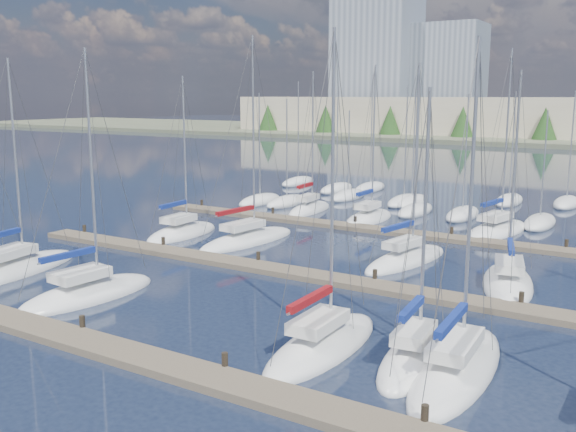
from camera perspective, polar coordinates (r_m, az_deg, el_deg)
The scene contains 18 objects.
ground at distance 78.39m, azimuth 17.98°, elevation 2.45°, with size 400.00×400.00×0.00m, color #1F283E.
dock_near at distance 27.34m, azimuth -13.62°, elevation -11.98°, with size 44.00×1.93×1.10m.
dock_mid at distance 37.87m, azimuth 1.61°, elevation -5.24°, with size 44.00×1.93×1.10m.
dock_far at distance 50.13m, azimuth 9.67°, elevation -1.43°, with size 44.00×1.93×1.10m.
sailboat_h at distance 49.72m, azimuth -9.40°, elevation -1.49°, with size 3.17×7.60×12.70m.
sailboat_b at distance 42.21m, azimuth -23.21°, elevation -4.43°, with size 4.58×10.26×13.43m.
sailboat_e at distance 26.84m, azimuth 11.26°, elevation -12.25°, with size 2.91×7.29×11.60m.
sailboat_d at distance 27.61m, azimuth 3.10°, elevation -11.38°, with size 2.74×8.57×13.94m.
sailboat_c at distance 35.85m, azimuth -17.38°, elevation -6.63°, with size 3.83×8.46×13.66m.
sailboat_p at distance 52.50m, azimuth 18.07°, elevation -1.23°, with size 4.48×9.18×14.77m.
sailboat_f at distance 26.23m, azimuth 14.79°, elevation -12.99°, with size 3.11×9.58×13.41m.
sailboat_i at distance 46.76m, azimuth -3.65°, elevation -2.12°, with size 3.83×9.81×15.39m.
sailboat_n at distance 59.04m, azimuth 1.91°, elevation 0.60°, with size 2.76×7.48×13.39m.
sailboat_k at distance 41.86m, azimuth 10.47°, elevation -3.82°, with size 3.87×8.98×13.24m.
sailboat_o at distance 55.27m, azimuth 7.19°, elevation -0.19°, with size 2.66×7.30×13.77m.
sailboat_l at distance 38.24m, azimuth 18.95°, elevation -5.64°, with size 4.71×8.74×12.64m.
distant_boats at distance 64.25m, azimuth 10.72°, elevation 1.33°, with size 36.93×20.75×13.30m.
shoreline at distance 168.29m, azimuth 21.17°, elevation 8.94°, with size 400.00×60.00×38.00m.
Camera 1 is at (18.23, -15.51, 10.56)m, focal length 40.00 mm.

